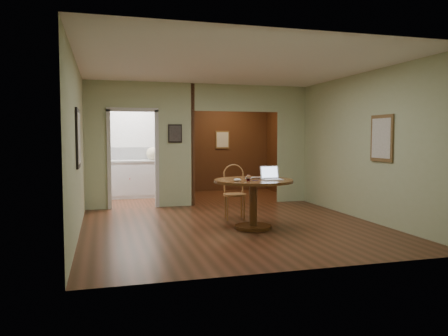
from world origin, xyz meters
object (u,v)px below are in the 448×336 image
object	(u,v)px
chair	(234,189)
dining_table	(253,192)
open_laptop	(271,176)
closed_laptop	(257,178)

from	to	relation	value
chair	dining_table	bearing A→B (deg)	-78.54
open_laptop	chair	bearing A→B (deg)	104.91
chair	closed_laptop	size ratio (longest dim) A/B	2.96
closed_laptop	open_laptop	bearing A→B (deg)	-52.98
dining_table	closed_laptop	size ratio (longest dim) A/B	3.82
open_laptop	dining_table	bearing A→B (deg)	157.25
closed_laptop	chair	bearing A→B (deg)	99.85
open_laptop	closed_laptop	size ratio (longest dim) A/B	0.95
dining_table	closed_laptop	world-z (taller)	closed_laptop
dining_table	closed_laptop	xyz separation A→B (m)	(0.11, 0.11, 0.23)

